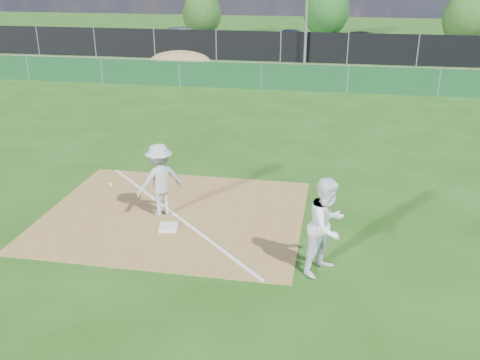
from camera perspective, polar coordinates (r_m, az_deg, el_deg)
name	(u,v)px	position (r m, az deg, el deg)	size (l,w,h in m)	color
ground	(242,116)	(20.92, 0.26, 6.79)	(90.00, 90.00, 0.00)	#1D4C10
infield_dirt	(174,214)	(12.68, -7.02, -3.67)	(6.00, 5.00, 0.02)	olive
foul_line	(174,214)	(12.67, -7.02, -3.61)	(0.08, 7.00, 0.01)	white
green_fence	(261,77)	(25.60, 2.29, 10.95)	(44.00, 0.05, 1.20)	#103C1D
dirt_mound	(180,62)	(30.05, -6.41, 12.43)	(3.38, 2.60, 1.17)	olive
black_fence	(281,47)	(33.39, 4.36, 13.99)	(46.00, 0.04, 1.80)	black
parking_lot	(288,50)	(38.44, 5.18, 13.65)	(46.00, 9.00, 0.01)	black
first_base	(168,227)	(11.99, -7.66, -5.00)	(0.39, 0.39, 0.08)	white
play_at_first	(160,180)	(12.38, -8.55, -0.01)	(1.81, 1.22, 1.72)	#BABABC
runner	(327,226)	(10.08, 9.26, -4.87)	(0.93, 0.72, 1.91)	white
car_left	(185,36)	(39.54, -5.86, 14.99)	(1.82, 4.52, 1.54)	#AEB2B6
car_mid	(296,40)	(38.32, 6.01, 14.60)	(1.40, 4.02, 1.32)	#101632
car_right	(366,41)	(38.64, 13.34, 14.18)	(1.80, 4.42, 1.28)	black
tree_left	(202,14)	(44.90, -4.09, 17.26)	(3.07, 3.07, 3.64)	#382316
tree_mid	(326,11)	(44.53, 9.17, 17.41)	(3.58, 3.58, 4.24)	#382316
tree_right	(464,19)	(43.57, 22.79, 15.57)	(3.08, 3.08, 3.65)	#382316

